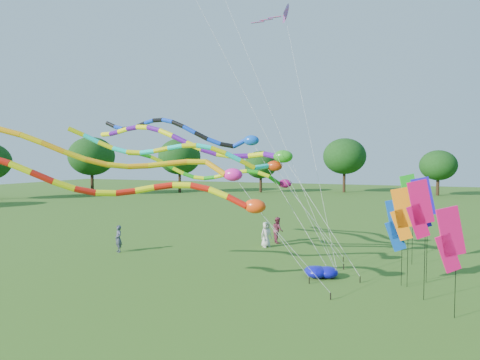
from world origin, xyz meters
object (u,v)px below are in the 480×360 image
(person_c, at_px, (278,230))
(person_b, at_px, (118,239))
(tube_kite_red, at_px, (155,190))
(tube_kite_orange, at_px, (125,158))
(person_a, at_px, (266,234))
(blue_nylon_heap, at_px, (325,271))

(person_c, bearing_deg, person_b, 93.99)
(tube_kite_red, bearing_deg, tube_kite_orange, 127.24)
(tube_kite_red, xyz_separation_m, tube_kite_orange, (-2.51, 1.48, 1.34))
(person_a, xyz_separation_m, person_b, (-8.32, -4.69, 0.00))
(tube_kite_orange, distance_m, blue_nylon_heap, 11.23)
(tube_kite_orange, height_order, person_b, tube_kite_orange)
(tube_kite_orange, distance_m, person_c, 13.26)
(tube_kite_red, height_order, person_a, tube_kite_red)
(tube_kite_orange, xyz_separation_m, person_a, (3.80, 9.94, -5.11))
(blue_nylon_heap, distance_m, person_b, 13.07)
(person_b, bearing_deg, person_a, 60.03)
(person_c, bearing_deg, blue_nylon_heap, -179.77)
(tube_kite_orange, relative_size, person_a, 9.08)
(blue_nylon_heap, height_order, person_b, person_b)
(person_b, xyz_separation_m, person_c, (8.68, 6.29, 0.06))
(tube_kite_orange, height_order, person_a, tube_kite_orange)
(blue_nylon_heap, distance_m, person_a, 7.14)
(tube_kite_red, distance_m, person_c, 13.63)
(person_b, height_order, person_c, person_c)
(tube_kite_red, distance_m, blue_nylon_heap, 9.59)
(tube_kite_orange, bearing_deg, person_c, 49.58)
(blue_nylon_heap, height_order, person_a, person_a)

